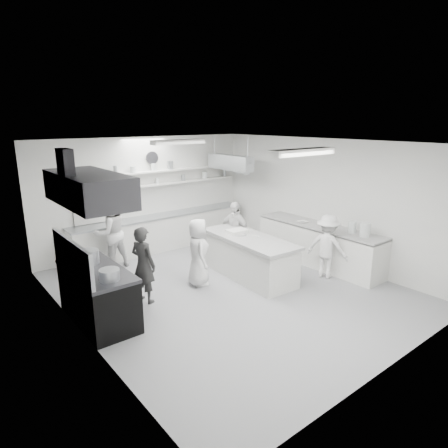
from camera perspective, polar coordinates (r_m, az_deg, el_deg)
floor at (r=8.31m, az=0.66°, el=-9.48°), size 6.00×7.00×0.02m
ceiling at (r=7.57m, az=0.73°, el=11.80°), size 6.00×7.00×0.02m
wall_back at (r=10.68m, az=-11.28°, el=4.29°), size 6.00×0.04×3.00m
wall_front at (r=5.67m, az=23.78°, el=-6.26°), size 6.00×0.04×3.00m
wall_left at (r=6.42m, az=-20.59°, el=-3.50°), size 0.04×7.00×3.00m
wall_right at (r=9.93m, az=14.27°, el=3.31°), size 0.04×7.00×3.00m
stove at (r=7.27m, az=-17.82°, el=-10.00°), size 0.80×1.80×0.90m
exhaust_hood at (r=6.72m, az=-19.11°, el=4.90°), size 0.85×2.00×0.50m
back_counter at (r=10.80m, az=-8.85°, el=-1.16°), size 5.00×0.60×0.92m
shelf_lower at (r=10.86m, az=-7.74°, el=5.95°), size 4.20×0.26×0.04m
shelf_upper at (r=10.82m, az=-7.80°, el=7.78°), size 4.20×0.26×0.04m
pass_through_window at (r=10.16m, az=-17.72°, el=3.03°), size 1.30×0.04×1.00m
wall_clock at (r=10.61m, az=-10.47°, el=9.44°), size 0.32×0.05×0.32m
right_counter at (r=9.80m, az=13.56°, el=-3.04°), size 0.74×3.30×0.94m
pot_rack at (r=10.74m, az=0.90°, el=8.94°), size 0.30×1.60×0.40m
light_fixture_front at (r=6.29m, az=11.32°, el=10.23°), size 1.30×0.25×0.10m
light_fixture_rear at (r=9.04m, az=-6.66°, el=11.78°), size 1.30×0.25×0.10m
prep_island at (r=8.82m, az=3.62°, el=-4.91°), size 1.00×2.40×0.87m
stove_pot at (r=7.34m, az=-19.14°, el=-4.75°), size 0.37×0.37×0.29m
cook_stove at (r=7.65m, az=-11.64°, el=-5.84°), size 0.52×0.64×1.50m
cook_back at (r=9.55m, az=-16.23°, el=-1.25°), size 0.90×0.74×1.72m
cook_island_left at (r=8.29m, az=-3.79°, el=-4.13°), size 0.69×0.83×1.44m
cook_island_right at (r=9.66m, az=1.54°, el=-1.11°), size 0.57×0.95×1.51m
cook_right at (r=8.95m, az=14.79°, el=-3.19°), size 0.79×1.04×1.43m
bowl_island_a at (r=8.83m, az=2.37°, el=-1.69°), size 0.31×0.31×0.06m
bowl_island_b at (r=8.70m, az=4.66°, el=-2.00°), size 0.24×0.24×0.06m
bowl_right at (r=9.84m, az=11.38°, el=0.22°), size 0.31×0.31×0.06m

